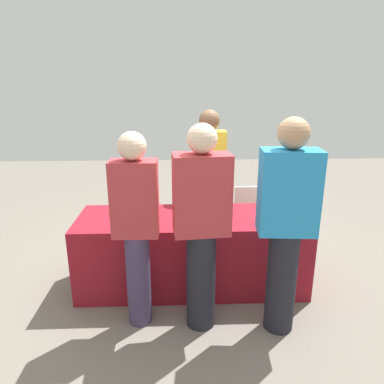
{
  "coord_description": "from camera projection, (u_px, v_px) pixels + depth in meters",
  "views": [
    {
      "loc": [
        -0.13,
        -3.22,
        1.99
      ],
      "look_at": [
        0.0,
        0.0,
        0.98
      ],
      "focal_mm": 33.4,
      "sensor_mm": 36.0,
      "label": 1
    }
  ],
  "objects": [
    {
      "name": "ground_plane",
      "position": [
        192.0,
        283.0,
        3.67
      ],
      "size": [
        12.0,
        12.0,
        0.0
      ],
      "primitive_type": "plane",
      "color": "slate"
    },
    {
      "name": "tasting_table",
      "position": [
        192.0,
        251.0,
        3.56
      ],
      "size": [
        2.21,
        0.75,
        0.73
      ],
      "primitive_type": "cube",
      "color": "maroon",
      "rests_on": "ground_plane"
    },
    {
      "name": "wine_bottle_0",
      "position": [
        127.0,
        202.0,
        3.53
      ],
      "size": [
        0.07,
        0.07,
        0.31
      ],
      "color": "black",
      "rests_on": "tasting_table"
    },
    {
      "name": "wine_bottle_1",
      "position": [
        155.0,
        202.0,
        3.53
      ],
      "size": [
        0.07,
        0.07,
        0.31
      ],
      "color": "black",
      "rests_on": "tasting_table"
    },
    {
      "name": "wine_bottle_2",
      "position": [
        195.0,
        200.0,
        3.55
      ],
      "size": [
        0.07,
        0.07,
        0.33
      ],
      "color": "black",
      "rests_on": "tasting_table"
    },
    {
      "name": "wine_bottle_3",
      "position": [
        206.0,
        202.0,
        3.55
      ],
      "size": [
        0.07,
        0.07,
        0.29
      ],
      "color": "black",
      "rests_on": "tasting_table"
    },
    {
      "name": "wine_bottle_4",
      "position": [
        228.0,
        203.0,
        3.5
      ],
      "size": [
        0.08,
        0.08,
        0.31
      ],
      "color": "black",
      "rests_on": "tasting_table"
    },
    {
      "name": "wine_glass_0",
      "position": [
        197.0,
        209.0,
        3.37
      ],
      "size": [
        0.07,
        0.07,
        0.13
      ],
      "color": "silver",
      "rests_on": "tasting_table"
    },
    {
      "name": "wine_glass_1",
      "position": [
        216.0,
        212.0,
        3.28
      ],
      "size": [
        0.06,
        0.06,
        0.14
      ],
      "color": "silver",
      "rests_on": "tasting_table"
    },
    {
      "name": "wine_glass_2",
      "position": [
        226.0,
        212.0,
        3.3
      ],
      "size": [
        0.07,
        0.07,
        0.13
      ],
      "color": "silver",
      "rests_on": "tasting_table"
    },
    {
      "name": "ice_bucket",
      "position": [
        278.0,
        208.0,
        3.43
      ],
      "size": [
        0.23,
        0.23,
        0.17
      ],
      "primitive_type": "cylinder",
      "color": "silver",
      "rests_on": "tasting_table"
    },
    {
      "name": "server_pouring",
      "position": [
        209.0,
        178.0,
        4.03
      ],
      "size": [
        0.37,
        0.23,
        1.7
      ],
      "rotation": [
        0.0,
        0.0,
        3.14
      ],
      "color": "#3F3351",
      "rests_on": "ground_plane"
    },
    {
      "name": "guest_0",
      "position": [
        136.0,
        224.0,
        2.84
      ],
      "size": [
        0.37,
        0.22,
        1.64
      ],
      "rotation": [
        0.0,
        0.0,
        -0.01
      ],
      "color": "#3F3351",
      "rests_on": "ground_plane"
    },
    {
      "name": "guest_1",
      "position": [
        201.0,
        224.0,
        2.8
      ],
      "size": [
        0.46,
        0.28,
        1.7
      ],
      "rotation": [
        0.0,
        0.0,
        0.09
      ],
      "color": "black",
      "rests_on": "ground_plane"
    },
    {
      "name": "guest_2",
      "position": [
        286.0,
        223.0,
        2.75
      ],
      "size": [
        0.45,
        0.27,
        1.75
      ],
      "rotation": [
        0.0,
        0.0,
        -0.08
      ],
      "color": "black",
      "rests_on": "ground_plane"
    },
    {
      "name": "menu_board",
      "position": [
        254.0,
        214.0,
        4.56
      ],
      "size": [
        0.52,
        0.04,
        0.73
      ],
      "primitive_type": "cube",
      "rotation": [
        0.0,
        0.0,
        0.02
      ],
      "color": "white",
      "rests_on": "ground_plane"
    }
  ]
}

